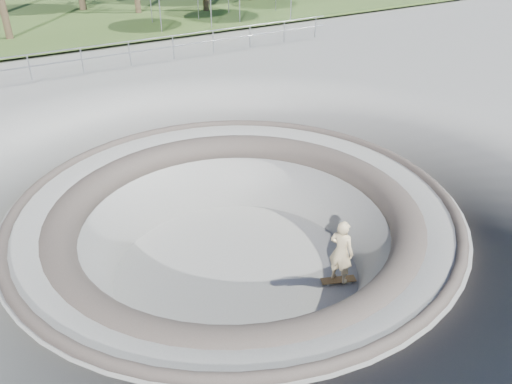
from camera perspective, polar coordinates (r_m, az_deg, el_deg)
ground at (r=11.61m, az=-2.39°, el=-1.32°), size 180.00×180.00×0.00m
skate_bowl at (r=12.65m, az=-2.22°, el=-8.45°), size 14.00×14.00×4.10m
distant_hills at (r=67.63m, az=-25.83°, el=15.75°), size 103.20×45.00×28.60m
safety_railing at (r=21.86m, az=-19.28°, el=14.06°), size 25.00×0.06×1.03m
skateboard at (r=12.38m, az=9.38°, el=-9.89°), size 0.87×0.56×0.09m
skater at (r=11.86m, az=9.72°, el=-6.73°), size 0.58×0.70×1.66m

